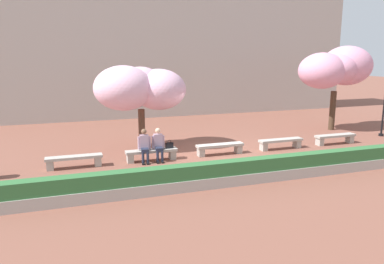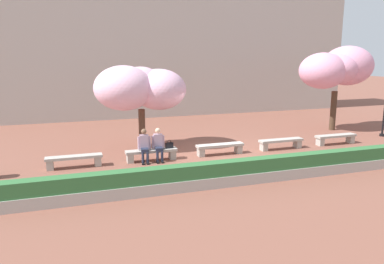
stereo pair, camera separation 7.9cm
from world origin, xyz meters
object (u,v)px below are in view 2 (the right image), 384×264
object	(u,v)px
stone_bench_near_east	(281,142)
stone_bench_east_end	(336,138)
cherry_tree_main	(141,88)
cherry_tree_secondary	(337,68)
handbag	(169,145)
stone_bench_near_west	(152,153)
stone_bench_center	(220,147)
person_seated_left	(144,144)
stone_bench_west_end	(74,159)
person_seated_right	(158,143)

from	to	relation	value
stone_bench_near_east	stone_bench_east_end	size ratio (longest dim) A/B	1.00
cherry_tree_main	cherry_tree_secondary	size ratio (longest dim) A/B	0.88
handbag	cherry_tree_secondary	bearing A→B (deg)	16.14
stone_bench_east_end	cherry_tree_main	bearing A→B (deg)	166.50
stone_bench_near_west	cherry_tree_secondary	distance (m)	11.71
stone_bench_near_west	stone_bench_center	bearing A→B (deg)	0.00
stone_bench_east_end	cherry_tree_main	size ratio (longest dim) A/B	0.51
stone_bench_center	person_seated_left	world-z (taller)	person_seated_left
cherry_tree_main	stone_bench_east_end	bearing A→B (deg)	-13.50
stone_bench_west_end	cherry_tree_secondary	distance (m)	14.46
stone_bench_center	stone_bench_near_east	size ratio (longest dim) A/B	1.00
person_seated_left	handbag	world-z (taller)	person_seated_left
stone_bench_east_end	cherry_tree_main	world-z (taller)	cherry_tree_main
person_seated_right	stone_bench_center	bearing A→B (deg)	1.16
stone_bench_near_west	stone_bench_near_east	xyz separation A→B (m)	(5.81, 0.00, 0.00)
person_seated_right	cherry_tree_main	size ratio (longest dim) A/B	0.32
stone_bench_east_end	person_seated_right	size ratio (longest dim) A/B	1.58
stone_bench_east_end	cherry_tree_secondary	size ratio (longest dim) A/B	0.44
stone_bench_west_end	person_seated_right	size ratio (longest dim) A/B	1.58
person_seated_left	stone_bench_near_east	bearing A→B (deg)	0.50
stone_bench_center	stone_bench_near_east	distance (m)	2.91
stone_bench_near_west	handbag	world-z (taller)	handbag
stone_bench_west_end	person_seated_right	distance (m)	3.20
stone_bench_center	person_seated_right	distance (m)	2.67
stone_bench_near_west	stone_bench_near_east	size ratio (longest dim) A/B	1.00
stone_bench_near_east	cherry_tree_main	size ratio (longest dim) A/B	0.51
person_seated_left	cherry_tree_secondary	xyz separation A→B (m)	(11.20, 3.01, 2.67)
stone_bench_west_end	handbag	bearing A→B (deg)	0.08
stone_bench_near_west	cherry_tree_main	bearing A→B (deg)	88.75
stone_bench_center	stone_bench_near_west	bearing A→B (deg)	180.00
cherry_tree_main	stone_bench_near_east	bearing A→B (deg)	-19.85
cherry_tree_main	cherry_tree_secondary	world-z (taller)	cherry_tree_secondary
person_seated_right	handbag	xyz separation A→B (m)	(0.46, 0.06, -0.12)
stone_bench_near_west	handbag	xyz separation A→B (m)	(0.73, 0.01, 0.27)
person_seated_left	handbag	size ratio (longest dim) A/B	3.81
person_seated_left	cherry_tree_secondary	size ratio (longest dim) A/B	0.28
stone_bench_near_east	person_seated_left	xyz separation A→B (m)	(-6.10, -0.05, 0.39)
stone_bench_near_west	stone_bench_east_end	world-z (taller)	same
stone_bench_near_east	person_seated_right	bearing A→B (deg)	-179.45
stone_bench_west_end	stone_bench_east_end	xyz separation A→B (m)	(11.63, 0.00, 0.00)
person_seated_left	stone_bench_near_west	bearing A→B (deg)	10.54
stone_bench_near_west	handbag	bearing A→B (deg)	0.42
stone_bench_near_east	handbag	size ratio (longest dim) A/B	6.00
stone_bench_near_east	handbag	xyz separation A→B (m)	(-5.09, 0.01, 0.27)
person_seated_right	stone_bench_east_end	bearing A→B (deg)	0.36
person_seated_right	cherry_tree_secondary	bearing A→B (deg)	15.77
stone_bench_west_end	cherry_tree_secondary	world-z (taller)	cherry_tree_secondary
stone_bench_near_east	person_seated_right	size ratio (longest dim) A/B	1.58
stone_bench_center	person_seated_left	xyz separation A→B (m)	(-3.19, -0.05, 0.39)
stone_bench_near_west	person_seated_right	bearing A→B (deg)	-11.13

